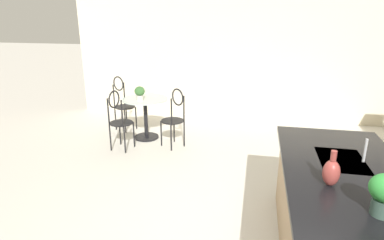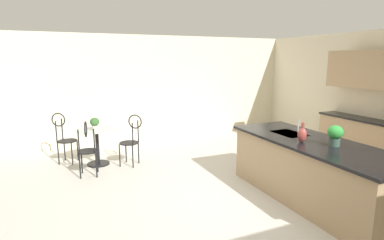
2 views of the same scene
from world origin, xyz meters
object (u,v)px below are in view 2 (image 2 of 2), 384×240
bistro_table (97,143)px  potted_plant_counter_near (335,134)px  chair_near_window (64,136)px  potted_plant_on_table (95,123)px  chair_by_island (87,146)px  vase_on_counter (302,135)px  chair_toward_desk (131,138)px

bistro_table → potted_plant_counter_near: 4.35m
chair_near_window → potted_plant_on_table: size_ratio=4.16×
bistro_table → potted_plant_counter_near: bearing=40.4°
chair_near_window → potted_plant_counter_near: potted_plant_counter_near is taller
potted_plant_counter_near → bistro_table: bearing=-139.6°
bistro_table → chair_near_window: 0.73m
chair_by_island → vase_on_counter: size_ratio=3.62×
bistro_table → potted_plant_on_table: bearing=-16.7°
bistro_table → vase_on_counter: vase_on_counter is taller
potted_plant_on_table → chair_toward_desk: bearing=74.3°
chair_by_island → vase_on_counter: 3.64m
chair_near_window → potted_plant_on_table: 0.83m
bistro_table → chair_by_island: bearing=-21.2°
bistro_table → chair_toward_desk: bearing=62.7°
bistro_table → chair_near_window: chair_near_window is taller
chair_by_island → potted_plant_counter_near: bearing=48.7°
chair_by_island → chair_toward_desk: size_ratio=1.00×
bistro_table → chair_near_window: size_ratio=0.77×
chair_by_island → potted_plant_on_table: (-0.48, 0.20, 0.31)m
chair_toward_desk → potted_plant_on_table: size_ratio=4.16×
potted_plant_on_table → vase_on_counter: vase_on_counter is taller
chair_toward_desk → vase_on_counter: (2.61, 1.91, 0.46)m
potted_plant_counter_near → potted_plant_on_table: bearing=-138.0°
potted_plant_on_table → vase_on_counter: (2.79, 2.58, 0.15)m
potted_plant_counter_near → vase_on_counter: potted_plant_counter_near is taller
chair_toward_desk → potted_plant_on_table: chair_toward_desk is taller
chair_by_island → potted_plant_counter_near: potted_plant_counter_near is taller
chair_by_island → vase_on_counter: bearing=50.2°
chair_by_island → potted_plant_on_table: size_ratio=4.16×
potted_plant_on_table → potted_plant_counter_near: (3.14, 2.83, 0.20)m
chair_toward_desk → vase_on_counter: size_ratio=3.62×
chair_near_window → potted_plant_on_table: bearing=46.6°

